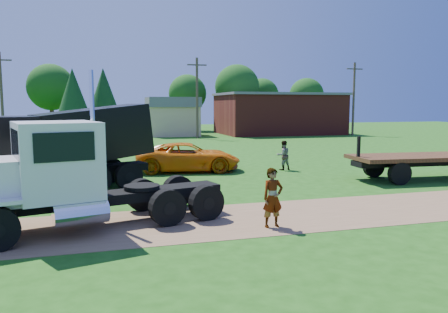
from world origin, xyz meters
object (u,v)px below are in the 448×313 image
object	(u,v)px
spectator_a	(273,198)
white_semi_tractor	(61,176)
black_dump_truck	(55,144)
flatbed_trailer	(435,160)
orange_pickup	(188,157)

from	to	relation	value
spectator_a	white_semi_tractor	bearing A→B (deg)	161.24
white_semi_tractor	black_dump_truck	distance (m)	6.25
white_semi_tractor	black_dump_truck	size ratio (longest dim) A/B	0.92
flatbed_trailer	white_semi_tractor	bearing A→B (deg)	-160.86
orange_pickup	spectator_a	bearing A→B (deg)	-170.04
black_dump_truck	flatbed_trailer	world-z (taller)	black_dump_truck
black_dump_truck	spectator_a	world-z (taller)	black_dump_truck
orange_pickup	spectator_a	size ratio (longest dim) A/B	3.17
white_semi_tractor	orange_pickup	size ratio (longest dim) A/B	1.40
orange_pickup	flatbed_trailer	distance (m)	13.05
black_dump_truck	flatbed_trailer	distance (m)	18.34
white_semi_tractor	spectator_a	size ratio (longest dim) A/B	4.44
orange_pickup	spectator_a	distance (m)	12.03
black_dump_truck	flatbed_trailer	xyz separation A→B (m)	(18.23, -1.57, -1.14)
flatbed_trailer	spectator_a	distance (m)	12.83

